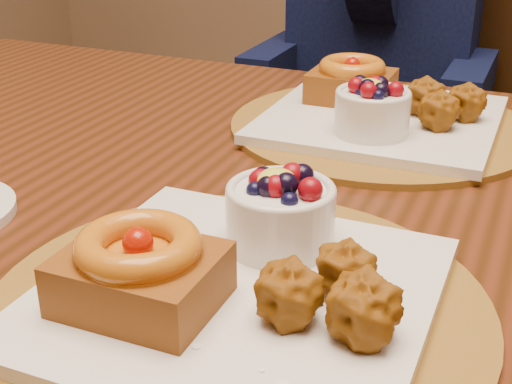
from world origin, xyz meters
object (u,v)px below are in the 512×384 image
dining_table (324,263)px  diner (387,4)px  chair_far (449,161)px  place_setting_near (237,278)px  place_setting_far (379,112)px

dining_table → diner: (-0.15, 0.84, 0.13)m
diner → chair_far: bearing=-35.9°
chair_far → diner: 0.35m
place_setting_near → place_setting_far: size_ratio=1.00×
place_setting_near → chair_far: (0.02, 1.00, -0.28)m
place_setting_far → chair_far: size_ratio=0.42×
chair_far → dining_table: bearing=-70.4°
dining_table → chair_far: chair_far is taller
diner → place_setting_near: bearing=-100.2°
dining_table → place_setting_far: (-0.00, 0.22, 0.10)m
chair_far → place_setting_far: bearing=-71.2°
place_setting_near → dining_table: bearing=89.3°
place_setting_near → place_setting_far: bearing=90.0°
dining_table → place_setting_near: place_setting_near is taller
place_setting_far → dining_table: bearing=-89.3°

